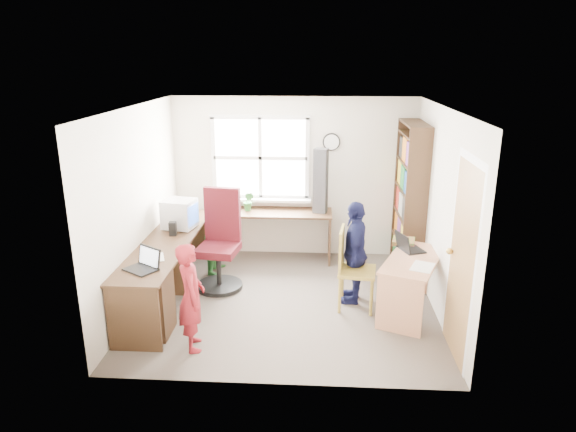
% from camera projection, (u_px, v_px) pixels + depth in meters
% --- Properties ---
extents(room, '(3.64, 3.44, 2.44)m').
position_uv_depth(room, '(288.00, 207.00, 6.17)').
color(room, '#494039').
rests_on(room, ground).
extents(l_desk, '(2.38, 2.95, 0.75)m').
position_uv_depth(l_desk, '(176.00, 275.00, 6.11)').
color(l_desk, '#3E2918').
rests_on(l_desk, ground).
extents(right_desk, '(0.96, 1.31, 0.69)m').
position_uv_depth(right_desk, '(412.00, 273.00, 6.06)').
color(right_desk, tan).
rests_on(right_desk, ground).
extents(bookshelf, '(0.30, 1.02, 2.10)m').
position_uv_depth(bookshelf, '(410.00, 202.00, 7.18)').
color(bookshelf, '#3E2918').
rests_on(bookshelf, ground).
extents(swivel_chair, '(0.69, 0.69, 1.31)m').
position_uv_depth(swivel_chair, '(220.00, 246.00, 6.74)').
color(swivel_chair, black).
rests_on(swivel_chair, ground).
extents(wooden_chair, '(0.49, 0.49, 1.00)m').
position_uv_depth(wooden_chair, '(351.00, 266.00, 6.16)').
color(wooden_chair, '#AA9038').
rests_on(wooden_chair, ground).
extents(crt_monitor, '(0.46, 0.42, 0.39)m').
position_uv_depth(crt_monitor, '(180.00, 214.00, 6.80)').
color(crt_monitor, silver).
rests_on(crt_monitor, l_desk).
extents(laptop_left, '(0.43, 0.42, 0.23)m').
position_uv_depth(laptop_left, '(144.00, 264.00, 5.53)').
color(laptop_left, black).
rests_on(laptop_left, l_desk).
extents(laptop_right, '(0.37, 0.41, 0.23)m').
position_uv_depth(laptop_right, '(408.00, 246.00, 6.24)').
color(laptop_right, black).
rests_on(laptop_right, right_desk).
extents(speaker_a, '(0.10, 0.10, 0.18)m').
position_uv_depth(speaker_a, '(173.00, 229.00, 6.55)').
color(speaker_a, black).
rests_on(speaker_a, l_desk).
extents(speaker_b, '(0.12, 0.12, 0.19)m').
position_uv_depth(speaker_b, '(183.00, 214.00, 7.14)').
color(speaker_b, black).
rests_on(speaker_b, l_desk).
extents(cd_tower, '(0.22, 0.21, 0.94)m').
position_uv_depth(cd_tower, '(321.00, 181.00, 7.42)').
color(cd_tower, black).
rests_on(cd_tower, l_desk).
extents(game_box, '(0.32, 0.32, 0.05)m').
position_uv_depth(game_box, '(404.00, 241.00, 6.47)').
color(game_box, '#B41628').
rests_on(game_box, right_desk).
extents(paper_a, '(0.27, 0.32, 0.00)m').
position_uv_depth(paper_a, '(155.00, 257.00, 5.85)').
color(paper_a, silver).
rests_on(paper_a, l_desk).
extents(paper_b, '(0.34, 0.39, 0.00)m').
position_uv_depth(paper_b, '(422.00, 267.00, 5.76)').
color(paper_b, silver).
rests_on(paper_b, right_desk).
extents(potted_plant, '(0.19, 0.18, 0.29)m').
position_uv_depth(potted_plant, '(249.00, 201.00, 7.58)').
color(potted_plant, '#2F7534').
rests_on(potted_plant, l_desk).
extents(person_red, '(0.39, 0.49, 1.17)m').
position_uv_depth(person_red, '(191.00, 297.00, 5.27)').
color(person_red, maroon).
rests_on(person_red, ground).
extents(person_green, '(0.45, 0.56, 1.11)m').
position_uv_depth(person_green, '(219.00, 234.00, 7.21)').
color(person_green, '#2F7733').
rests_on(person_green, ground).
extents(person_navy, '(0.41, 0.79, 1.29)m').
position_uv_depth(person_navy, '(355.00, 252.00, 6.30)').
color(person_navy, '#141740').
rests_on(person_navy, ground).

